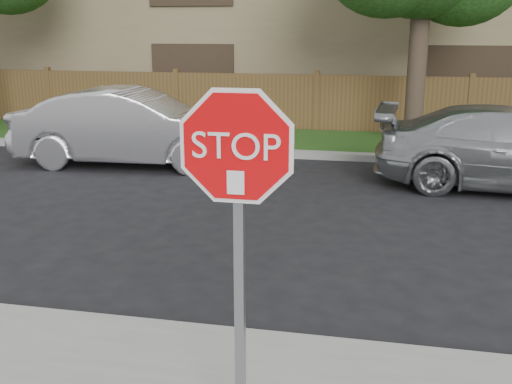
# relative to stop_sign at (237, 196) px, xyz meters

# --- Properties ---
(ground) EXTENTS (90.00, 90.00, 0.00)m
(ground) POSITION_rel_stop_sign_xyz_m (-0.84, 1.48, -1.83)
(ground) COLOR black
(ground) RESTS_ON ground
(far_curb) EXTENTS (70.00, 0.30, 0.15)m
(far_curb) POSITION_rel_stop_sign_xyz_m (-0.84, 9.63, -1.75)
(far_curb) COLOR gray
(far_curb) RESTS_ON ground
(grass_strip) EXTENTS (70.00, 3.00, 0.12)m
(grass_strip) POSITION_rel_stop_sign_xyz_m (-0.84, 11.28, -1.77)
(grass_strip) COLOR #1E4714
(grass_strip) RESTS_ON ground
(fence) EXTENTS (70.00, 0.12, 1.60)m
(fence) POSITION_rel_stop_sign_xyz_m (-0.84, 12.88, -1.03)
(fence) COLOR brown
(fence) RESTS_ON ground
(apartment_building) EXTENTS (35.20, 9.20, 7.20)m
(apartment_building) POSITION_rel_stop_sign_xyz_m (-0.84, 18.48, 1.70)
(apartment_building) COLOR #877454
(apartment_building) RESTS_ON ground
(stop_sign) EXTENTS (1.01, 0.13, 2.55)m
(stop_sign) POSITION_rel_stop_sign_xyz_m (0.00, 0.00, 0.00)
(stop_sign) COLOR gray
(stop_sign) RESTS_ON sidewalk_near
(sedan_left) EXTENTS (4.98, 1.99, 1.61)m
(sedan_left) POSITION_rel_stop_sign_xyz_m (-4.22, 8.21, -1.02)
(sedan_left) COLOR silver
(sedan_left) RESTS_ON ground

